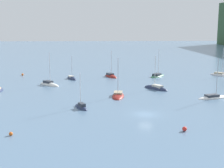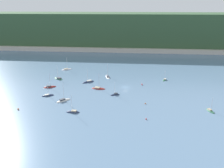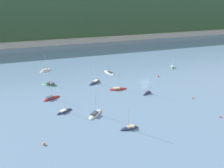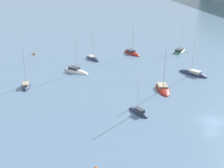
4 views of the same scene
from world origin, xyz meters
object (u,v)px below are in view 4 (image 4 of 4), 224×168
(sailboat_2, at_px, (76,71))
(sailboat_10, at_px, (193,74))
(mooring_buoy_1, at_px, (34,53))
(sailboat_1, at_px, (180,51))
(sailboat_9, at_px, (93,59))
(sailboat_0, at_px, (163,89))
(sailboat_6, at_px, (138,113))
(sailboat_11, at_px, (26,86))
(sailboat_4, at_px, (132,54))

(sailboat_2, xyz_separation_m, sailboat_10, (7.20, 29.60, -0.02))
(mooring_buoy_1, bearing_deg, sailboat_2, 32.84)
(sailboat_1, bearing_deg, sailboat_9, 133.98)
(sailboat_0, distance_m, sailboat_2, 24.31)
(sailboat_1, height_order, sailboat_6, sailboat_1)
(sailboat_1, bearing_deg, sailboat_11, 152.66)
(sailboat_2, relative_size, sailboat_4, 1.06)
(sailboat_1, distance_m, sailboat_9, 28.77)
(sailboat_2, bearing_deg, sailboat_6, -23.38)
(sailboat_4, distance_m, mooring_buoy_1, 30.53)
(sailboat_6, bearing_deg, sailboat_1, -56.44)
(sailboat_0, distance_m, sailboat_9, 29.04)
(sailboat_6, xyz_separation_m, sailboat_9, (-36.53, -4.78, -0.06))
(sailboat_4, distance_m, sailboat_11, 37.85)
(sailboat_9, relative_size, sailboat_10, 0.84)
(sailboat_2, distance_m, sailboat_11, 14.65)
(sailboat_0, xyz_separation_m, sailboat_1, (-29.41, 15.37, 0.03))
(sailboat_4, xyz_separation_m, sailboat_9, (3.76, -12.78, -0.03))
(sailboat_0, distance_m, sailboat_10, 13.60)
(sailboat_11, bearing_deg, mooring_buoy_1, 0.22)
(sailboat_10, xyz_separation_m, mooring_buoy_1, (-25.57, -41.46, 0.28))
(sailboat_11, distance_m, mooring_buoy_1, 26.69)
(sailboat_2, bearing_deg, sailboat_10, 31.26)
(mooring_buoy_1, bearing_deg, sailboat_1, 84.53)
(sailboat_1, relative_size, sailboat_10, 1.00)
(sailboat_4, relative_size, sailboat_10, 0.99)
(sailboat_10, bearing_deg, sailboat_11, 54.31)
(sailboat_0, xyz_separation_m, sailboat_6, (10.66, -8.40, 0.04))
(sailboat_2, distance_m, sailboat_4, 23.22)
(sailboat_6, xyz_separation_m, sailboat_10, (-18.90, 19.22, -0.04))
(sailboat_4, distance_m, sailboat_6, 41.07)
(sailboat_4, bearing_deg, sailboat_6, -34.09)
(sailboat_1, bearing_deg, sailboat_0, -170.68)
(sailboat_1, distance_m, mooring_buoy_1, 46.23)
(sailboat_6, bearing_deg, sailboat_0, -64.01)
(sailboat_1, bearing_deg, sailboat_10, -155.23)
(sailboat_0, relative_size, sailboat_6, 1.27)
(sailboat_0, height_order, sailboat_6, sailboat_0)
(sailboat_4, bearing_deg, sailboat_11, -76.40)
(sailboat_4, height_order, mooring_buoy_1, sailboat_4)
(sailboat_2, distance_m, sailboat_10, 30.46)
(sailboat_0, bearing_deg, sailboat_11, -96.04)
(sailboat_2, relative_size, sailboat_10, 1.05)
(sailboat_1, distance_m, sailboat_11, 51.31)
(sailboat_0, relative_size, mooring_buoy_1, 13.62)
(sailboat_1, height_order, sailboat_4, sailboat_1)
(sailboat_0, bearing_deg, sailboat_1, 159.37)
(sailboat_9, bearing_deg, sailboat_1, 72.07)
(sailboat_9, distance_m, sailboat_11, 25.76)
(sailboat_2, height_order, sailboat_11, sailboat_2)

